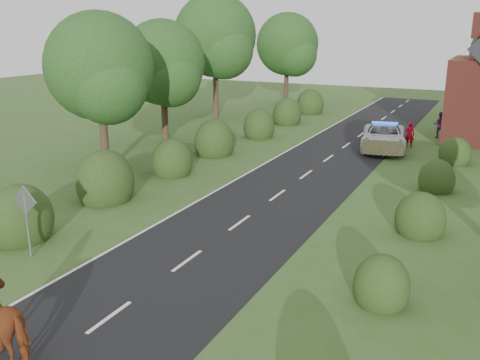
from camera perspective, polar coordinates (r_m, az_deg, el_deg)
The scene contains 14 objects.
ground at distance 15.29m, azimuth -13.75°, elevation -14.07°, with size 120.00×120.00×0.00m, color #385420.
road at distance 27.52m, azimuth 6.37°, elevation 0.07°, with size 6.00×70.00×0.02m, color black.
road_markings at distance 26.25m, azimuth 1.54°, elevation -0.60°, with size 4.96×70.00×0.01m.
hedgerow_left at distance 27.38m, azimuth -8.93°, elevation 1.48°, with size 2.75×50.41×3.00m.
hedgerow_right at distance 22.41m, azimuth 19.09°, elevation -3.06°, with size 2.10×45.78×2.10m.
tree_left_a at distance 28.72m, azimuth -14.57°, elevation 11.15°, with size 5.74×5.60×8.38m.
tree_left_b at distance 36.02m, azimuth -8.04°, elevation 11.93°, with size 5.74×5.60×8.07m.
tree_left_c at distance 45.23m, azimuth -2.43°, elevation 14.78°, with size 6.97×6.80×10.22m.
tree_left_d at distance 53.35m, azimuth 5.27°, elevation 13.97°, with size 6.15×6.00×8.89m.
road_sign at distance 19.19m, azimuth -21.88°, elevation -3.05°, with size 1.06×0.08×2.53m.
cow at distance 14.11m, azimuth -23.34°, elevation -14.01°, with size 1.19×2.25×1.60m, color brown.
police_van at distance 35.18m, azimuth 15.08°, elevation 4.46°, with size 3.68×6.19×1.75m.
pedestrian_red at distance 36.31m, azimuth 17.64°, elevation 4.63°, with size 0.60×0.39×1.64m, color #B40417.
pedestrian_purple at distance 40.06m, azimuth 20.55°, elevation 5.53°, with size 0.90×0.70×1.84m, color #5E2463.
Camera 1 is at (8.79, -9.96, 7.57)m, focal length 40.00 mm.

